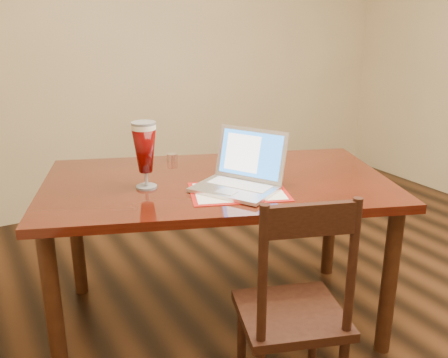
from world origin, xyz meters
TOP-DOWN VIEW (x-y plane):
  - ground at (0.00, 0.00)m, footprint 5.00×5.00m
  - dining_table at (-0.52, 0.61)m, footprint 1.91×1.47m
  - dining_chair at (-0.55, -0.09)m, footprint 0.51×0.50m

SIDE VIEW (x-z plane):
  - ground at x=0.00m, z-range 0.00..0.00m
  - dining_chair at x=-0.55m, z-range -0.03..0.94m
  - dining_table at x=-0.52m, z-range 0.15..1.26m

